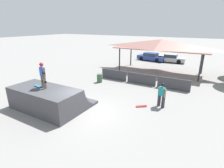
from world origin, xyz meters
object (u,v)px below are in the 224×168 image
at_px(skater_on_deck, 43,74).
at_px(parked_car_silver, 171,58).
at_px(skateboard_on_deck, 38,86).
at_px(parked_car_blue, 151,57).
at_px(trash_bin, 99,78).
at_px(bystander_walking, 162,93).
at_px(skateboard_on_ground, 142,106).

distance_m(skater_on_deck, parked_car_silver, 21.21).
xyz_separation_m(skater_on_deck, skateboard_on_deck, (-0.51, -0.08, -0.94)).
relative_size(skater_on_deck, parked_car_blue, 0.37).
xyz_separation_m(skateboard_on_deck, trash_bin, (0.36, 6.87, -1.17)).
height_order(skater_on_deck, parked_car_silver, skater_on_deck).
bearing_deg(bystander_walking, skateboard_on_deck, 58.78).
xyz_separation_m(skateboard_on_deck, bystander_walking, (7.31, 4.37, -0.55)).
height_order(trash_bin, parked_car_silver, parked_car_silver).
height_order(bystander_walking, parked_car_silver, bystander_walking).
bearing_deg(parked_car_silver, skateboard_on_ground, -87.01).
xyz_separation_m(parked_car_blue, parked_car_silver, (3.13, 0.26, -0.00)).
relative_size(skateboard_on_deck, parked_car_silver, 0.20).
distance_m(skateboard_on_deck, parked_car_silver, 21.33).
bearing_deg(parked_car_blue, bystander_walking, -60.19).
bearing_deg(skateboard_on_ground, parked_car_blue, 68.09).
xyz_separation_m(skater_on_deck, bystander_walking, (6.80, 4.29, -1.48)).
bearing_deg(skater_on_deck, parked_car_blue, 107.34).
bearing_deg(parked_car_blue, trash_bin, -84.40).
relative_size(trash_bin, parked_car_blue, 0.18).
height_order(skateboard_on_ground, trash_bin, trash_bin).
bearing_deg(trash_bin, bystander_walking, -19.77).
relative_size(skater_on_deck, parked_car_silver, 0.42).
xyz_separation_m(skateboard_on_ground, trash_bin, (-5.78, 3.18, 0.37)).
bearing_deg(trash_bin, skateboard_on_deck, -93.02).
relative_size(bystander_walking, parked_car_blue, 0.38).
bearing_deg(trash_bin, skateboard_on_ground, -28.84).
xyz_separation_m(bystander_walking, parked_car_silver, (-2.92, 16.47, -0.45)).
relative_size(skater_on_deck, skateboard_on_deck, 2.14).
xyz_separation_m(skater_on_deck, parked_car_silver, (3.88, 20.76, -1.93)).
relative_size(parked_car_blue, parked_car_silver, 1.15).
height_order(bystander_walking, trash_bin, bystander_walking).
bearing_deg(parked_car_silver, skateboard_on_deck, -104.74).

